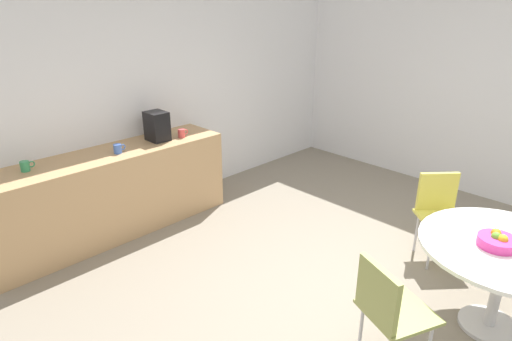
{
  "coord_description": "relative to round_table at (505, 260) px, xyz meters",
  "views": [
    {
      "loc": [
        -2.62,
        -1.36,
        2.37
      ],
      "look_at": [
        -0.13,
        1.16,
        0.95
      ],
      "focal_mm": 30.37,
      "sensor_mm": 36.0,
      "label": 1
    }
  ],
  "objects": [
    {
      "name": "mug_white",
      "position": [
        -1.24,
        3.3,
        0.34
      ],
      "size": [
        0.13,
        0.08,
        0.09
      ],
      "color": "#3F66BF",
      "rests_on": "counter_block"
    },
    {
      "name": "chair_olive",
      "position": [
        -0.95,
        0.39,
        -0.09
      ],
      "size": [
        0.55,
        0.55,
        0.83
      ],
      "color": "silver",
      "rests_on": "ground_plane"
    },
    {
      "name": "round_table",
      "position": [
        0.0,
        0.0,
        0.0
      ],
      "size": [
        1.22,
        1.22,
        0.73
      ],
      "color": "silver",
      "rests_on": "ground_plane"
    },
    {
      "name": "wall_back",
      "position": [
        -0.53,
        3.73,
        0.69
      ],
      "size": [
        6.0,
        0.1,
        2.6
      ],
      "primitive_type": "cube",
      "color": "silver",
      "rests_on": "ground_plane"
    },
    {
      "name": "mug_red",
      "position": [
        -0.46,
        3.29,
        0.34
      ],
      "size": [
        0.13,
        0.08,
        0.09
      ],
      "color": "#D84C4C",
      "rests_on": "counter_block"
    },
    {
      "name": "chair_yellow",
      "position": [
        0.68,
        0.77,
        -0.09
      ],
      "size": [
        0.59,
        0.59,
        0.83
      ],
      "color": "silver",
      "rests_on": "ground_plane"
    },
    {
      "name": "fruit_bowl",
      "position": [
        -0.06,
        0.06,
        0.16
      ],
      "size": [
        0.27,
        0.27,
        0.11
      ],
      "color": "#D8338C",
      "rests_on": "round_table"
    },
    {
      "name": "coffee_maker",
      "position": [
        -0.71,
        3.38,
        0.45
      ],
      "size": [
        0.2,
        0.24,
        0.32
      ],
      "primitive_type": "cube",
      "color": "black",
      "rests_on": "counter_block"
    },
    {
      "name": "counter_block",
      "position": [
        -1.33,
        3.38,
        -0.16
      ],
      "size": [
        2.54,
        0.6,
        0.9
      ],
      "primitive_type": "cube",
      "color": "tan",
      "rests_on": "ground_plane"
    },
    {
      "name": "ground_plane",
      "position": [
        -0.53,
        0.73,
        -0.61
      ],
      "size": [
        6.0,
        6.0,
        0.0
      ],
      "primitive_type": "plane",
      "color": "gray"
    },
    {
      "name": "mug_green",
      "position": [
        -2.07,
        3.44,
        0.34
      ],
      "size": [
        0.13,
        0.08,
        0.09
      ],
      "color": "#338C59",
      "rests_on": "counter_block"
    }
  ]
}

